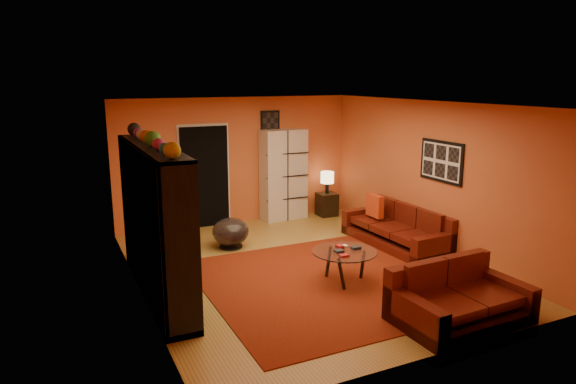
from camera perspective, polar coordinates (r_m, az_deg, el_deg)
name	(u,v)px	position (r m, az deg, el deg)	size (l,w,h in m)	color
floor	(302,268)	(8.32, 1.54, -8.40)	(6.00, 6.00, 0.00)	olive
ceiling	(303,104)	(7.78, 1.66, 9.78)	(6.00, 6.00, 0.00)	white
wall_back	(237,161)	(10.67, -5.72, 3.47)	(6.00, 6.00, 0.00)	#CF5B2D
wall_front	(433,244)	(5.54, 15.85, -5.60)	(6.00, 6.00, 0.00)	#CF5B2D
wall_left	(137,205)	(7.20, -16.45, -1.44)	(6.00, 6.00, 0.00)	#CF5B2D
wall_right	(429,176)	(9.33, 15.43, 1.76)	(6.00, 6.00, 0.00)	#CF5B2D
rug	(329,282)	(7.79, 4.57, -9.89)	(3.60, 3.60, 0.01)	#5F180A
doorway	(205,177)	(10.47, -9.22, 1.64)	(0.95, 0.10, 2.04)	black
wall_art_right	(441,161)	(9.05, 16.68, 3.28)	(0.03, 1.00, 0.70)	black
wall_art_back	(270,123)	(10.83, -2.00, 7.66)	(0.42, 0.03, 0.52)	black
entertainment_unit	(155,221)	(7.30, -14.58, -3.18)	(0.45, 3.00, 2.10)	black
tv	(159,224)	(7.32, -14.19, -3.46)	(0.13, 0.99, 0.57)	black
sofa	(399,229)	(9.56, 12.27, -4.08)	(0.98, 2.22, 0.85)	#480F09
loveseat	(456,298)	(6.90, 18.12, -11.11)	(1.69, 1.05, 0.85)	#480F09
throw_pillow	(375,206)	(9.77, 9.62, -1.50)	(0.12, 0.42, 0.42)	red
coffee_table	(344,254)	(7.66, 6.29, -6.87)	(0.96, 0.96, 0.48)	silver
storage_cabinet	(284,175)	(10.90, -0.50, 1.92)	(0.96, 0.43, 1.92)	silver
bowl_chair	(231,232)	(9.24, -6.39, -4.43)	(0.65, 0.65, 0.54)	black
side_table	(327,204)	(11.34, 4.33, -1.37)	(0.40, 0.40, 0.50)	black
table_lamp	(327,178)	(11.21, 4.38, 1.55)	(0.29, 0.29, 0.48)	black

